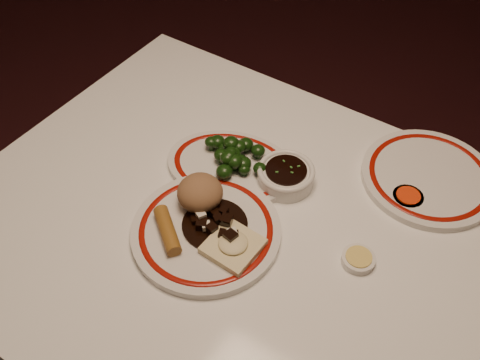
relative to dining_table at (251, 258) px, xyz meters
name	(u,v)px	position (x,y,z in m)	size (l,w,h in m)	color
dining_table	(251,258)	(0.00, 0.00, 0.00)	(1.20, 0.90, 0.75)	white
main_plate	(206,231)	(-0.07, -0.05, 0.10)	(0.30, 0.30, 0.02)	silver
rice_mound	(200,193)	(-0.12, -0.01, 0.14)	(0.09, 0.09, 0.07)	#8E6543
spring_roll	(167,230)	(-0.12, -0.11, 0.12)	(0.03, 0.03, 0.11)	#956424
fried_wonton	(233,245)	(0.00, -0.06, 0.12)	(0.10, 0.10, 0.03)	beige
stirfry_heap	(216,224)	(-0.06, -0.04, 0.12)	(0.13, 0.13, 0.03)	black
broccoli_plate	(232,166)	(-0.13, 0.12, 0.10)	(0.33, 0.31, 0.02)	silver
broccoli_pile	(233,156)	(-0.13, 0.12, 0.13)	(0.16, 0.13, 0.05)	#23471C
soy_bowl	(286,176)	(-0.01, 0.15, 0.11)	(0.12, 0.12, 0.04)	silver
sweet_sour_dish	(408,198)	(0.23, 0.25, 0.10)	(0.06, 0.06, 0.02)	silver
mustard_dish	(358,259)	(0.21, 0.05, 0.10)	(0.06, 0.06, 0.02)	silver
far_plate	(429,177)	(0.24, 0.33, 0.10)	(0.31, 0.31, 0.02)	silver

